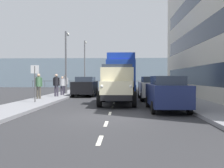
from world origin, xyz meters
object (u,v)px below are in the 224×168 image
at_px(pedestrian_near_railing, 56,83).
at_px(street_sign, 35,77).
at_px(car_white_kerbside_1, 152,88).
at_px(pedestrian_with_bag, 65,82).
at_px(pedestrian_couple_b, 62,84).
at_px(lamp_post_promenade, 66,56).
at_px(truck_vintage_cream, 117,85).
at_px(lorry_cargo_blue, 121,73).
at_px(pedestrian_strolling, 39,84).
at_px(car_black_oppositeside_0, 85,86).
at_px(lamp_post_far, 85,60).
at_px(car_navy_kerbside_near, 166,93).

distance_m(pedestrian_near_railing, street_sign, 5.00).
bearing_deg(car_white_kerbside_1, pedestrian_with_bag, -34.62).
height_order(pedestrian_couple_b, lamp_post_promenade, lamp_post_promenade).
xyz_separation_m(truck_vintage_cream, pedestrian_near_railing, (4.98, -4.97, 0.03)).
height_order(lorry_cargo_blue, pedestrian_strolling, lorry_cargo_blue).
xyz_separation_m(car_white_kerbside_1, lamp_post_promenade, (7.56, -5.20, 2.79)).
height_order(pedestrian_strolling, street_sign, street_sign).
xyz_separation_m(pedestrian_couple_b, lamp_post_promenade, (0.13, -2.25, 2.59)).
xyz_separation_m(pedestrian_strolling, pedestrian_with_bag, (-0.51, -6.44, -0.02)).
bearing_deg(truck_vintage_cream, pedestrian_couple_b, -53.93).
distance_m(car_black_oppositeside_0, pedestrian_strolling, 5.52).
distance_m(car_black_oppositeside_0, pedestrian_near_railing, 3.21).
bearing_deg(car_black_oppositeside_0, car_white_kerbside_1, 146.25).
relative_size(lorry_cargo_blue, pedestrian_with_bag, 4.67).
bearing_deg(pedestrian_with_bag, car_black_oppositeside_0, 143.22).
xyz_separation_m(lorry_cargo_blue, car_white_kerbside_1, (-2.37, 5.52, -1.18)).
bearing_deg(car_black_oppositeside_0, street_sign, 74.94).
xyz_separation_m(pedestrian_with_bag, lamp_post_far, (-0.13, -11.84, 2.92)).
bearing_deg(car_navy_kerbside_near, car_black_oppositeside_0, -61.38).
bearing_deg(truck_vintage_cream, car_black_oppositeside_0, -68.12).
height_order(pedestrian_strolling, pedestrian_couple_b, pedestrian_strolling).
relative_size(truck_vintage_cream, pedestrian_with_bag, 3.21).
bearing_deg(lamp_post_promenade, car_white_kerbside_1, 145.51).
height_order(car_black_oppositeside_0, pedestrian_near_railing, pedestrian_near_railing).
bearing_deg(car_black_oppositeside_0, pedestrian_couple_b, 21.32).
distance_m(truck_vintage_cream, pedestrian_strolling, 6.24).
relative_size(pedestrian_with_bag, lamp_post_promenade, 0.30).
distance_m(car_white_kerbside_1, pedestrian_strolling, 8.26).
xyz_separation_m(car_white_kerbside_1, pedestrian_near_railing, (7.49, -1.18, 0.31)).
bearing_deg(pedestrian_near_railing, street_sign, 89.48).
height_order(car_white_kerbside_1, lamp_post_far, lamp_post_far).
xyz_separation_m(lamp_post_promenade, lamp_post_far, (-0.03, -11.93, 0.42)).
bearing_deg(pedestrian_strolling, pedestrian_with_bag, -94.51).
distance_m(car_navy_kerbside_near, car_black_oppositeside_0, 11.53).
relative_size(car_white_kerbside_1, pedestrian_with_bag, 2.51).
distance_m(pedestrian_strolling, pedestrian_couple_b, 4.16).
distance_m(truck_vintage_cream, lamp_post_promenade, 10.61).
xyz_separation_m(pedestrian_strolling, pedestrian_couple_b, (-0.74, -4.10, -0.11)).
distance_m(lorry_cargo_blue, lamp_post_promenade, 5.45).
height_order(lorry_cargo_blue, car_white_kerbside_1, lorry_cargo_blue).
height_order(car_white_kerbside_1, street_sign, street_sign).
height_order(lorry_cargo_blue, lamp_post_promenade, lamp_post_promenade).
relative_size(pedestrian_with_bag, lamp_post_far, 0.26).
bearing_deg(car_navy_kerbside_near, truck_vintage_cream, -46.34).
bearing_deg(lorry_cargo_blue, pedestrian_couple_b, 26.97).
distance_m(lorry_cargo_blue, pedestrian_couple_b, 5.76).
relative_size(pedestrian_near_railing, pedestrian_couple_b, 1.11).
height_order(car_white_kerbside_1, pedestrian_with_bag, pedestrian_with_bag).
height_order(truck_vintage_cream, street_sign, truck_vintage_cream).
height_order(pedestrian_couple_b, lamp_post_far, lamp_post_far).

